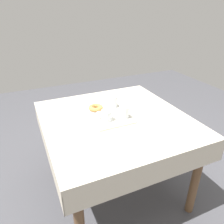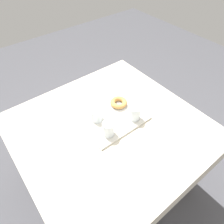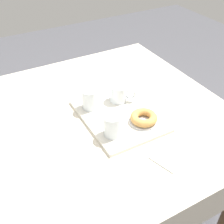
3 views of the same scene
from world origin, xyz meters
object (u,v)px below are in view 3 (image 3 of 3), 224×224
at_px(water_glass_near, 112,126).
at_px(dining_table, 105,128).
at_px(serving_tray, 118,115).
at_px(donut_plate_left, 143,121).
at_px(sugar_donut_left, 144,118).
at_px(water_glass_far, 90,100).
at_px(paper_napkin, 170,156).
at_px(tea_mug_left, 119,94).

bearing_deg(water_glass_near, dining_table, 163.00).
height_order(serving_tray, water_glass_near, water_glass_near).
distance_m(donut_plate_left, sugar_donut_left, 0.02).
bearing_deg(water_glass_far, dining_table, 45.83).
relative_size(donut_plate_left, paper_napkin, 0.92).
height_order(serving_tray, water_glass_far, water_glass_far).
height_order(water_glass_near, water_glass_far, same).
height_order(dining_table, donut_plate_left, donut_plate_left).
xyz_separation_m(serving_tray, paper_napkin, (0.31, 0.05, -0.01)).
height_order(tea_mug_left, water_glass_far, water_glass_far).
bearing_deg(paper_napkin, water_glass_far, -160.99).
bearing_deg(serving_tray, dining_table, -144.84).
bearing_deg(dining_table, water_glass_near, -17.00).
height_order(serving_tray, tea_mug_left, tea_mug_left).
xyz_separation_m(dining_table, water_glass_far, (-0.05, -0.05, 0.15)).
bearing_deg(water_glass_far, serving_tray, 40.51).
distance_m(serving_tray, sugar_donut_left, 0.12).
bearing_deg(serving_tray, water_glass_far, -139.49).
bearing_deg(water_glass_far, donut_plate_left, 37.03).
bearing_deg(water_glass_far, tea_mug_left, 83.89).
height_order(serving_tray, sugar_donut_left, sugar_donut_left).
distance_m(dining_table, serving_tray, 0.12).
height_order(donut_plate_left, paper_napkin, donut_plate_left).
bearing_deg(water_glass_far, water_glass_near, 0.02).
xyz_separation_m(water_glass_near, paper_napkin, (0.20, 0.14, -0.06)).
height_order(water_glass_far, donut_plate_left, water_glass_far).
distance_m(water_glass_near, donut_plate_left, 0.16).
relative_size(dining_table, tea_mug_left, 10.41).
bearing_deg(sugar_donut_left, water_glass_far, -142.97).
bearing_deg(donut_plate_left, sugar_donut_left, 0.00).
xyz_separation_m(dining_table, donut_plate_left, (0.16, 0.11, 0.11)).
bearing_deg(sugar_donut_left, paper_napkin, -3.76).
bearing_deg(sugar_donut_left, donut_plate_left, 0.00).
height_order(tea_mug_left, sugar_donut_left, tea_mug_left).
relative_size(serving_tray, tea_mug_left, 3.76).
distance_m(dining_table, donut_plate_left, 0.22).
relative_size(water_glass_near, water_glass_far, 1.00).
relative_size(water_glass_far, sugar_donut_left, 0.81).
bearing_deg(tea_mug_left, donut_plate_left, 3.85).
distance_m(serving_tray, tea_mug_left, 0.11).
bearing_deg(water_glass_near, paper_napkin, 35.15).
distance_m(tea_mug_left, paper_napkin, 0.40).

